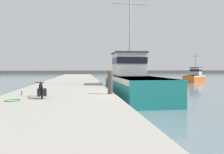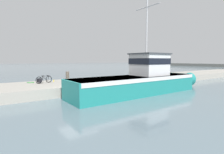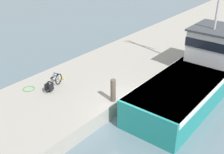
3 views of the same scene
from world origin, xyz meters
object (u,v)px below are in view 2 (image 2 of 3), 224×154
bicycle_touring (42,80)px  mooring_post (68,79)px  fishing_boat_main (142,80)px  water_bottle_on_curb (51,80)px  water_bottle_by_bike (54,81)px

bicycle_touring → mooring_post: size_ratio=1.29×
fishing_boat_main → water_bottle_on_curb: fishing_boat_main is taller
fishing_boat_main → mooring_post: size_ratio=11.82×
water_bottle_by_bike → bicycle_touring: bearing=-73.9°
water_bottle_on_curb → bicycle_touring: bearing=-44.0°
water_bottle_on_curb → water_bottle_by_bike: size_ratio=1.12×
mooring_post → water_bottle_on_curb: mooring_post is taller
mooring_post → water_bottle_by_bike: mooring_post is taller
fishing_boat_main → mooring_post: (-2.51, -6.09, 0.20)m
fishing_boat_main → bicycle_touring: (-5.98, -7.22, -0.10)m
bicycle_touring → water_bottle_by_bike: bicycle_touring is taller
water_bottle_by_bike → fishing_boat_main: bearing=43.8°
water_bottle_by_bike → mooring_post: bearing=-0.3°
fishing_boat_main → bicycle_touring: fishing_boat_main is taller
fishing_boat_main → water_bottle_on_curb: 9.41m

